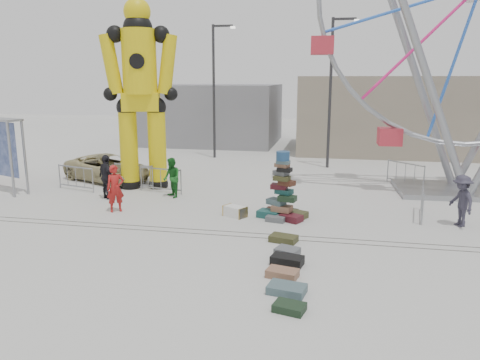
% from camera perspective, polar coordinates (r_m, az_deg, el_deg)
% --- Properties ---
extents(ground, '(90.00, 90.00, 0.00)m').
position_cam_1_polar(ground, '(14.38, -2.40, -7.55)').
color(ground, '#9E9E99').
rests_on(ground, ground).
extents(track_line_near, '(40.00, 0.04, 0.01)m').
position_cam_1_polar(track_line_near, '(14.93, -1.85, -6.77)').
color(track_line_near, '#47443F').
rests_on(track_line_near, ground).
extents(track_line_far, '(40.00, 0.04, 0.01)m').
position_cam_1_polar(track_line_far, '(15.30, -1.51, -6.29)').
color(track_line_far, '#47443F').
rests_on(track_line_far, ground).
extents(building_right, '(12.00, 8.00, 5.00)m').
position_cam_1_polar(building_right, '(33.44, 17.86, 7.65)').
color(building_right, gray).
rests_on(building_right, ground).
extents(building_left, '(10.00, 8.00, 4.40)m').
position_cam_1_polar(building_left, '(36.42, -3.49, 8.07)').
color(building_left, gray).
rests_on(building_left, ground).
extents(lamp_post_right, '(1.41, 0.25, 8.00)m').
position_cam_1_polar(lamp_post_right, '(26.14, 11.18, 11.21)').
color(lamp_post_right, '#2D2D30').
rests_on(lamp_post_right, ground).
extents(lamp_post_left, '(1.41, 0.25, 8.00)m').
position_cam_1_polar(lamp_post_left, '(29.03, -3.04, 11.51)').
color(lamp_post_left, '#2D2D30').
rests_on(lamp_post_left, ground).
extents(suitcase_tower, '(1.87, 1.54, 2.40)m').
position_cam_1_polar(suitcase_tower, '(16.64, 5.19, -2.39)').
color(suitcase_tower, '#194D4A').
rests_on(suitcase_tower, ground).
extents(crash_test_dummy, '(3.36, 1.48, 8.44)m').
position_cam_1_polar(crash_test_dummy, '(21.16, -12.04, 10.88)').
color(crash_test_dummy, black).
rests_on(crash_test_dummy, ground).
extents(ferris_wheel, '(12.98, 3.43, 15.06)m').
position_cam_1_polar(ferris_wheel, '(22.09, 27.06, 17.62)').
color(ferris_wheel, gray).
rests_on(ferris_wheel, ground).
extents(steamer_trunk, '(0.93, 0.80, 0.38)m').
position_cam_1_polar(steamer_trunk, '(16.87, -0.61, -3.84)').
color(steamer_trunk, silver).
rests_on(steamer_trunk, ground).
extents(row_case_0, '(0.92, 0.70, 0.20)m').
position_cam_1_polar(row_case_0, '(14.42, 5.33, -7.12)').
color(row_case_0, '#3D3E1F').
rests_on(row_case_0, ground).
extents(row_case_1, '(0.77, 0.71, 0.20)m').
position_cam_1_polar(row_case_1, '(13.41, 5.78, -8.65)').
color(row_case_1, '#5A5E62').
rests_on(row_case_1, ground).
extents(row_case_2, '(0.93, 0.65, 0.24)m').
position_cam_1_polar(row_case_2, '(12.74, 5.77, -9.71)').
color(row_case_2, black).
rests_on(row_case_2, ground).
extents(row_case_3, '(0.86, 0.64, 0.20)m').
position_cam_1_polar(row_case_3, '(11.98, 5.19, -11.25)').
color(row_case_3, '#8E6248').
rests_on(row_case_3, ground).
extents(row_case_4, '(0.95, 0.72, 0.20)m').
position_cam_1_polar(row_case_4, '(11.19, 5.73, -13.09)').
color(row_case_4, '#486167').
rests_on(row_case_4, ground).
extents(row_case_5, '(0.75, 0.61, 0.17)m').
position_cam_1_polar(row_case_5, '(10.42, 6.04, -15.18)').
color(row_case_5, black).
rests_on(row_case_5, ground).
extents(barricade_dummy_a, '(1.95, 0.64, 1.10)m').
position_cam_1_polar(barricade_dummy_a, '(21.93, -19.38, 0.21)').
color(barricade_dummy_a, gray).
rests_on(barricade_dummy_a, ground).
extents(barricade_dummy_b, '(1.99, 0.46, 1.10)m').
position_cam_1_polar(barricade_dummy_b, '(21.69, -12.85, 0.48)').
color(barricade_dummy_b, gray).
rests_on(barricade_dummy_b, ground).
extents(barricade_dummy_c, '(1.98, 0.47, 1.10)m').
position_cam_1_polar(barricade_dummy_c, '(20.58, -9.64, -0.01)').
color(barricade_dummy_c, gray).
rests_on(barricade_dummy_c, ground).
extents(barricade_wheel_front, '(0.42, 1.99, 1.10)m').
position_cam_1_polar(barricade_wheel_front, '(17.93, 21.35, -2.53)').
color(barricade_wheel_front, gray).
rests_on(barricade_wheel_front, ground).
extents(barricade_wheel_back, '(1.48, 1.49, 1.10)m').
position_cam_1_polar(barricade_wheel_back, '(22.90, 19.49, 0.70)').
color(barricade_wheel_back, gray).
rests_on(barricade_wheel_back, ground).
extents(pedestrian_red, '(0.77, 0.72, 1.76)m').
position_cam_1_polar(pedestrian_red, '(17.93, -14.96, -1.01)').
color(pedestrian_red, maroon).
rests_on(pedestrian_red, ground).
extents(pedestrian_green, '(1.01, 1.02, 1.66)m').
position_cam_1_polar(pedestrian_green, '(19.61, -8.32, 0.27)').
color(pedestrian_green, '#175E1D').
rests_on(pedestrian_green, ground).
extents(pedestrian_black, '(1.13, 1.00, 1.83)m').
position_cam_1_polar(pedestrian_black, '(19.92, -15.96, 0.35)').
color(pedestrian_black, black).
rests_on(pedestrian_black, ground).
extents(pedestrian_grey, '(0.99, 1.29, 1.76)m').
position_cam_1_polar(pedestrian_grey, '(17.28, 25.37, -2.30)').
color(pedestrian_grey, '#2D2A38').
rests_on(pedestrian_grey, ground).
extents(parked_suv, '(5.06, 3.83, 1.28)m').
position_cam_1_polar(parked_suv, '(23.45, -15.86, 1.42)').
color(parked_suv, tan).
rests_on(parked_suv, ground).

